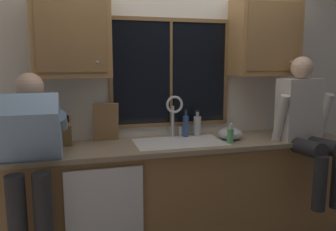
% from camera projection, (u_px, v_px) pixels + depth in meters
% --- Properties ---
extents(back_wall, '(5.48, 0.12, 2.55)m').
position_uv_depth(back_wall, '(167.00, 99.00, 3.31)').
color(back_wall, silver).
rests_on(back_wall, floor).
extents(window_glass, '(1.10, 0.02, 0.95)m').
position_uv_depth(window_glass, '(171.00, 73.00, 3.21)').
color(window_glass, black).
extents(window_frame_top, '(1.17, 0.02, 0.04)m').
position_uv_depth(window_frame_top, '(171.00, 20.00, 3.12)').
color(window_frame_top, brown).
extents(window_frame_bottom, '(1.17, 0.02, 0.04)m').
position_uv_depth(window_frame_bottom, '(171.00, 124.00, 3.28)').
color(window_frame_bottom, brown).
extents(window_frame_left, '(0.03, 0.02, 0.95)m').
position_uv_depth(window_frame_left, '(111.00, 74.00, 3.05)').
color(window_frame_left, brown).
extents(window_frame_right, '(0.03, 0.02, 0.95)m').
position_uv_depth(window_frame_right, '(226.00, 73.00, 3.35)').
color(window_frame_right, brown).
extents(window_mullion_center, '(0.02, 0.02, 0.95)m').
position_uv_depth(window_mullion_center, '(171.00, 73.00, 3.20)').
color(window_mullion_center, brown).
extents(lower_cabinet_run, '(3.08, 0.58, 0.88)m').
position_uv_depth(lower_cabinet_run, '(177.00, 193.00, 3.10)').
color(lower_cabinet_run, olive).
rests_on(lower_cabinet_run, floor).
extents(countertop, '(3.14, 0.62, 0.04)m').
position_uv_depth(countertop, '(178.00, 145.00, 3.01)').
color(countertop, gray).
rests_on(countertop, lower_cabinet_run).
extents(dishwasher_front, '(0.60, 0.02, 0.74)m').
position_uv_depth(dishwasher_front, '(105.00, 214.00, 2.62)').
color(dishwasher_front, white).
extents(upper_cabinet_left, '(0.62, 0.36, 0.72)m').
position_uv_depth(upper_cabinet_left, '(72.00, 34.00, 2.77)').
color(upper_cabinet_left, '#A87A47').
extents(upper_cabinet_right, '(0.62, 0.36, 0.72)m').
position_uv_depth(upper_cabinet_right, '(265.00, 38.00, 3.23)').
color(upper_cabinet_right, '#A87A47').
extents(sink, '(0.80, 0.46, 0.21)m').
position_uv_depth(sink, '(179.00, 153.00, 3.04)').
color(sink, silver).
rests_on(sink, lower_cabinet_run).
extents(faucet, '(0.18, 0.09, 0.40)m').
position_uv_depth(faucet, '(175.00, 111.00, 3.16)').
color(faucet, silver).
rests_on(faucet, countertop).
extents(person_standing, '(0.53, 0.69, 1.55)m').
position_uv_depth(person_standing, '(30.00, 157.00, 2.41)').
color(person_standing, '#262628').
rests_on(person_standing, floor).
extents(person_sitting_on_counter, '(0.54, 0.61, 1.26)m').
position_uv_depth(person_sitting_on_counter, '(306.00, 121.00, 3.03)').
color(person_sitting_on_counter, '#262628').
rests_on(person_sitting_on_counter, countertop).
extents(knife_block, '(0.12, 0.18, 0.32)m').
position_uv_depth(knife_block, '(64.00, 134.00, 2.87)').
color(knife_block, olive).
rests_on(knife_block, countertop).
extents(cutting_board, '(0.22, 0.09, 0.35)m').
position_uv_depth(cutting_board, '(106.00, 122.00, 3.04)').
color(cutting_board, '#997047').
rests_on(cutting_board, countertop).
extents(mixing_bowl, '(0.23, 0.23, 0.11)m').
position_uv_depth(mixing_bowl, '(230.00, 134.00, 3.13)').
color(mixing_bowl, '#B7B7BC').
rests_on(mixing_bowl, countertop).
extents(soap_dispenser, '(0.06, 0.07, 0.18)m').
position_uv_depth(soap_dispenser, '(230.00, 135.00, 2.97)').
color(soap_dispenser, '#59A566').
rests_on(soap_dispenser, countertop).
extents(bottle_green_glass, '(0.05, 0.05, 0.26)m').
position_uv_depth(bottle_green_glass, '(186.00, 126.00, 3.22)').
color(bottle_green_glass, '#334C8C').
rests_on(bottle_green_glass, countertop).
extents(bottle_tall_clear, '(0.07, 0.07, 0.25)m').
position_uv_depth(bottle_tall_clear, '(197.00, 125.00, 3.27)').
color(bottle_tall_clear, '#B7B7BC').
rests_on(bottle_tall_clear, countertop).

